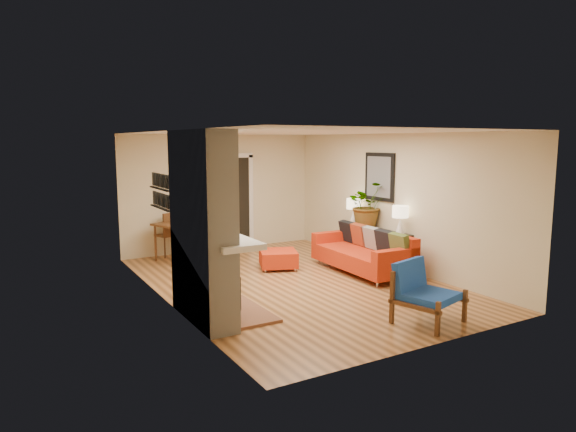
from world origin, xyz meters
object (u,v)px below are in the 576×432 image
Objects in this scene: ottoman at (278,258)px; blue_chair at (422,289)px; dining_table at (183,231)px; console_table at (374,236)px; lamp_near at (400,217)px; houseplant at (367,204)px; sofa at (365,252)px; lamp_far at (354,208)px.

ottoman is 3.57m from blue_chair.
blue_chair is 5.35m from dining_table.
console_table is (3.20, -2.21, -0.05)m from dining_table.
lamp_near is (0.00, -0.73, 0.49)m from console_table.
lamp_near is at bearing -89.40° from houseplant.
lamp_near is at bearing 54.26° from blue_chair.
lamp_far is at bearing 64.26° from sofa.
houseplant is (3.19, -1.98, 0.56)m from dining_table.
lamp_near is at bearing -37.57° from ottoman.
dining_table is 3.57m from lamp_far.
lamp_far reaches higher than dining_table.
lamp_near is 0.97m from houseplant.
dining_table is at bearing 145.34° from console_table.
ottoman is 1.97m from console_table.
ottoman is at bearing 166.31° from houseplant.
lamp_far reaches higher than console_table.
lamp_near is (1.55, 2.15, 0.61)m from blue_chair.
lamp_far is 0.58× the size of houseplant.
lamp_far is (1.55, 3.57, 0.61)m from blue_chair.
sofa is at bearing -37.69° from ottoman.
ottoman is 2.01m from lamp_far.
lamp_near reaches higher than dining_table.
lamp_near reaches higher than sofa.
houseplant is at bearing 49.69° from sofa.
sofa reaches higher than console_table.
dining_table is at bearing 154.58° from lamp_far.
lamp_far is (0.00, 0.69, 0.49)m from console_table.
houseplant is (-0.01, 0.23, 0.61)m from console_table.
dining_table is at bearing 137.43° from lamp_near.
dining_table is (-1.38, 1.54, 0.42)m from ottoman.
lamp_far is (0.00, 1.42, 0.00)m from lamp_near.
lamp_near is at bearing -90.00° from lamp_far.
dining_table reaches higher than ottoman.
dining_table is at bearing 108.00° from blue_chair.
lamp_near is (3.20, -2.94, 0.44)m from dining_table.
ottoman is at bearing 159.72° from console_table.
dining_table reaches higher than sofa.
blue_chair is 1.79× the size of lamp_far.
lamp_near is 0.58× the size of houseplant.
blue_chair is 0.53× the size of dining_table.
lamp_near is at bearing -42.57° from dining_table.
dining_table reaches higher than blue_chair.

